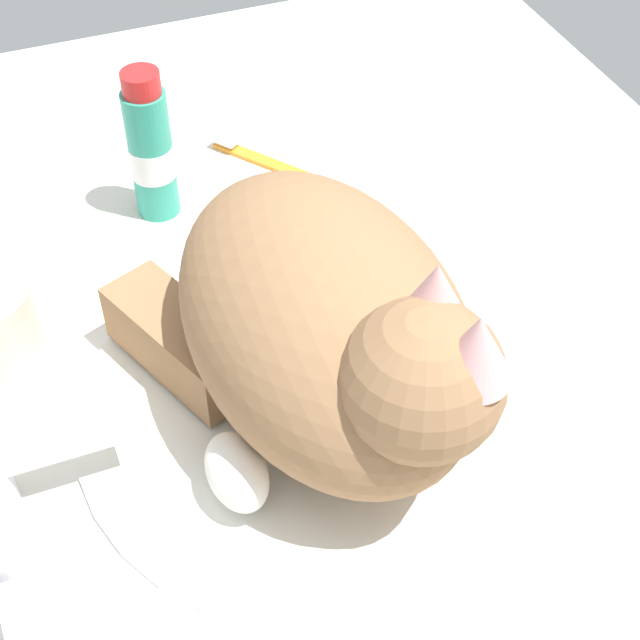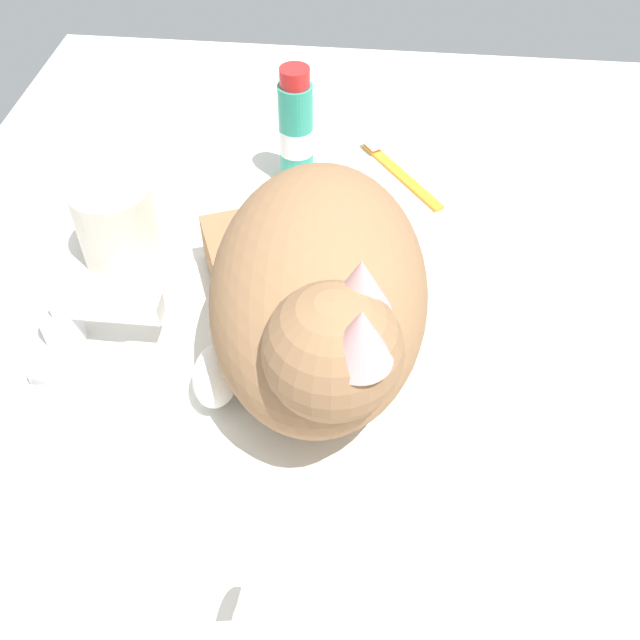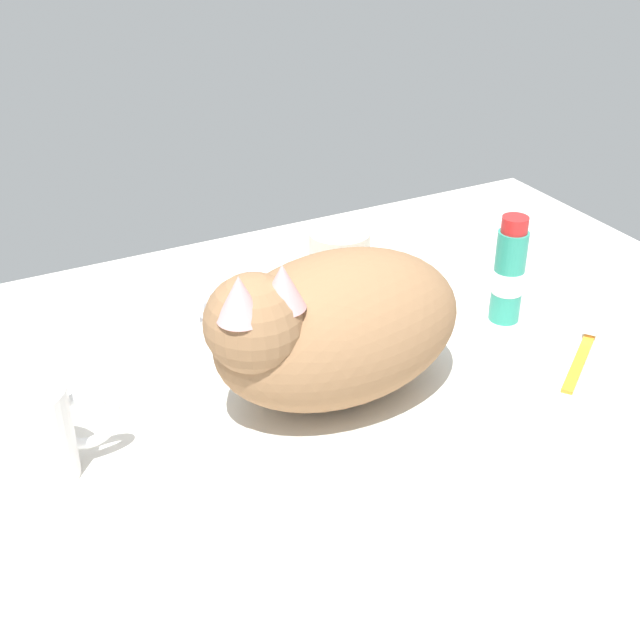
% 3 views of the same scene
% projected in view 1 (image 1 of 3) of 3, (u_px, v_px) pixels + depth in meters
% --- Properties ---
extents(ground_plane, '(1.10, 0.83, 0.03)m').
position_uv_depth(ground_plane, '(323.00, 421.00, 0.67)').
color(ground_plane, silver).
extents(sink_basin, '(0.33, 0.33, 0.01)m').
position_uv_depth(sink_basin, '(323.00, 403.00, 0.65)').
color(sink_basin, silver).
rests_on(sink_basin, ground_plane).
extents(faucet, '(0.12, 0.11, 0.06)m').
position_uv_depth(faucet, '(8.00, 475.00, 0.59)').
color(faucet, silver).
rests_on(faucet, ground_plane).
extents(cat, '(0.28, 0.21, 0.17)m').
position_uv_depth(cat, '(329.00, 331.00, 0.59)').
color(cat, '#936B47').
rests_on(cat, sink_basin).
extents(soap_bar, '(0.06, 0.04, 0.03)m').
position_uv_depth(soap_bar, '(47.00, 632.00, 0.52)').
color(soap_bar, white).
rests_on(soap_bar, soap_dish).
extents(toothpaste_bottle, '(0.04, 0.04, 0.13)m').
position_uv_depth(toothpaste_bottle, '(151.00, 150.00, 0.76)').
color(toothpaste_bottle, teal).
rests_on(toothpaste_bottle, ground_plane).
extents(toothbrush, '(0.12, 0.09, 0.02)m').
position_uv_depth(toothbrush, '(271.00, 161.00, 0.85)').
color(toothbrush, orange).
rests_on(toothbrush, ground_plane).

